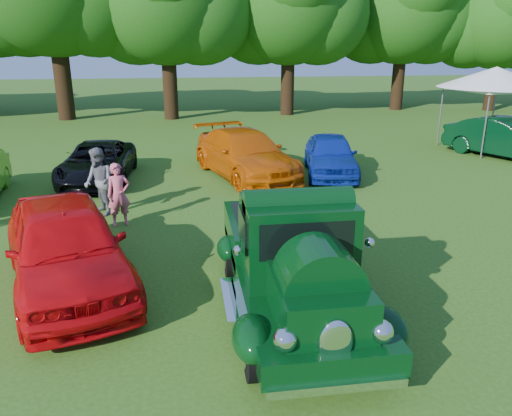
{
  "coord_description": "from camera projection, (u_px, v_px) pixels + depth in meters",
  "views": [
    {
      "loc": [
        -0.37,
        -7.89,
        4.36
      ],
      "look_at": [
        1.05,
        1.83,
        1.1
      ],
      "focal_mm": 35.0,
      "sensor_mm": 36.0,
      "label": 1
    }
  ],
  "objects": [
    {
      "name": "ground",
      "position": [
        212.0,
        302.0,
        8.84
      ],
      "size": [
        120.0,
        120.0,
        0.0
      ],
      "primitive_type": "plane",
      "color": "#2E5313",
      "rests_on": "ground"
    },
    {
      "name": "hero_pickup",
      "position": [
        293.0,
        262.0,
        8.33
      ],
      "size": [
        2.43,
        5.21,
        2.04
      ],
      "color": "black",
      "rests_on": "ground"
    },
    {
      "name": "red_convertible",
      "position": [
        66.0,
        246.0,
        9.12
      ],
      "size": [
        3.4,
        5.25,
        1.66
      ],
      "primitive_type": "imported",
      "rotation": [
        0.0,
        0.0,
        0.32
      ],
      "color": "red",
      "rests_on": "ground"
    },
    {
      "name": "back_car_black",
      "position": [
        98.0,
        162.0,
        16.37
      ],
      "size": [
        2.23,
        4.6,
        1.26
      ],
      "primitive_type": "imported",
      "rotation": [
        0.0,
        0.0,
        -0.03
      ],
      "color": "black",
      "rests_on": "ground"
    },
    {
      "name": "back_car_orange",
      "position": [
        245.0,
        154.0,
        16.85
      ],
      "size": [
        3.66,
        5.77,
        1.56
      ],
      "primitive_type": "imported",
      "rotation": [
        0.0,
        0.0,
        0.3
      ],
      "color": "#C45106",
      "rests_on": "ground"
    },
    {
      "name": "back_car_blue",
      "position": [
        330.0,
        155.0,
        17.12
      ],
      "size": [
        2.39,
        4.36,
        1.4
      ],
      "primitive_type": "imported",
      "rotation": [
        0.0,
        0.0,
        -0.19
      ],
      "color": "#0D2595",
      "rests_on": "ground"
    },
    {
      "name": "back_car_green",
      "position": [
        506.0,
        138.0,
        19.73
      ],
      "size": [
        3.61,
        4.91,
        1.54
      ],
      "primitive_type": "imported",
      "rotation": [
        0.0,
        0.0,
        0.48
      ],
      "color": "black",
      "rests_on": "ground"
    },
    {
      "name": "spectator_pink",
      "position": [
        119.0,
        195.0,
        12.32
      ],
      "size": [
        0.67,
        0.55,
        1.59
      ],
      "primitive_type": "imported",
      "rotation": [
        0.0,
        0.0,
        0.35
      ],
      "color": "#D7586D",
      "rests_on": "ground"
    },
    {
      "name": "spectator_grey",
      "position": [
        99.0,
        182.0,
        13.06
      ],
      "size": [
        1.03,
        1.1,
        1.79
      ],
      "primitive_type": "imported",
      "rotation": [
        0.0,
        0.0,
        -1.04
      ],
      "color": "slate",
      "rests_on": "ground"
    },
    {
      "name": "canopy_tent",
      "position": [
        496.0,
        78.0,
        20.51
      ],
      "size": [
        5.2,
        5.2,
        3.43
      ],
      "rotation": [
        0.0,
        0.0,
        0.15
      ],
      "color": "white",
      "rests_on": "ground"
    }
  ]
}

